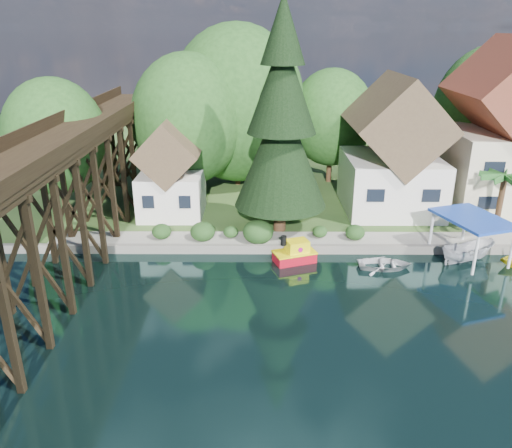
% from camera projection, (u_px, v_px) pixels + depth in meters
% --- Properties ---
extents(ground, '(140.00, 140.00, 0.00)m').
position_uv_depth(ground, '(330.00, 314.00, 27.70)').
color(ground, black).
rests_on(ground, ground).
extents(bank, '(140.00, 52.00, 0.50)m').
position_uv_depth(bank, '(292.00, 159.00, 59.23)').
color(bank, '#29471C').
rests_on(bank, ground).
extents(seawall, '(60.00, 0.40, 0.62)m').
position_uv_depth(seawall, '(372.00, 249.00, 35.01)').
color(seawall, slate).
rests_on(seawall, ground).
extents(promenade, '(50.00, 2.60, 0.06)m').
position_uv_depth(promenade, '(396.00, 239.00, 36.13)').
color(promenade, gray).
rests_on(promenade, bank).
extents(trestle_bridge, '(4.12, 44.18, 9.30)m').
position_uv_depth(trestle_bridge, '(63.00, 193.00, 30.62)').
color(trestle_bridge, black).
rests_on(trestle_bridge, ground).
extents(house_left, '(7.64, 8.64, 11.02)m').
position_uv_depth(house_left, '(393.00, 155.00, 40.66)').
color(house_left, white).
rests_on(house_left, bank).
extents(house_center, '(8.65, 9.18, 13.89)m').
position_uv_depth(house_center, '(503.00, 138.00, 40.61)').
color(house_center, beige).
rests_on(house_center, bank).
extents(shed, '(5.09, 5.40, 7.85)m').
position_uv_depth(shed, '(171.00, 175.00, 39.83)').
color(shed, white).
rests_on(shed, bank).
extents(bg_trees, '(49.90, 13.30, 10.57)m').
position_uv_depth(bg_trees, '(314.00, 117.00, 44.78)').
color(bg_trees, '#382314').
rests_on(bg_trees, bank).
extents(shrubs, '(15.76, 2.47, 1.70)m').
position_uv_depth(shrubs, '(250.00, 230.00, 35.88)').
color(shrubs, '#1B3D16').
rests_on(shrubs, bank).
extents(conifer, '(6.73, 6.73, 16.58)m').
position_uv_depth(conifer, '(281.00, 125.00, 34.95)').
color(conifer, '#382314').
rests_on(conifer, bank).
extents(palm_tree, '(4.26, 4.26, 4.86)m').
position_uv_depth(palm_tree, '(505.00, 179.00, 35.59)').
color(palm_tree, '#382314').
rests_on(palm_tree, bank).
extents(tugboat, '(3.15, 2.38, 2.03)m').
position_uv_depth(tugboat, '(295.00, 253.00, 33.68)').
color(tugboat, '#B00B1C').
rests_on(tugboat, ground).
extents(boat_white_a, '(3.57, 2.59, 0.73)m').
position_uv_depth(boat_white_a, '(385.00, 263.00, 32.85)').
color(boat_white_a, silver).
rests_on(boat_white_a, ground).
extents(boat_canopy, '(4.86, 5.84, 3.22)m').
position_uv_depth(boat_canopy, '(469.00, 243.00, 33.38)').
color(boat_canopy, silver).
rests_on(boat_canopy, ground).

